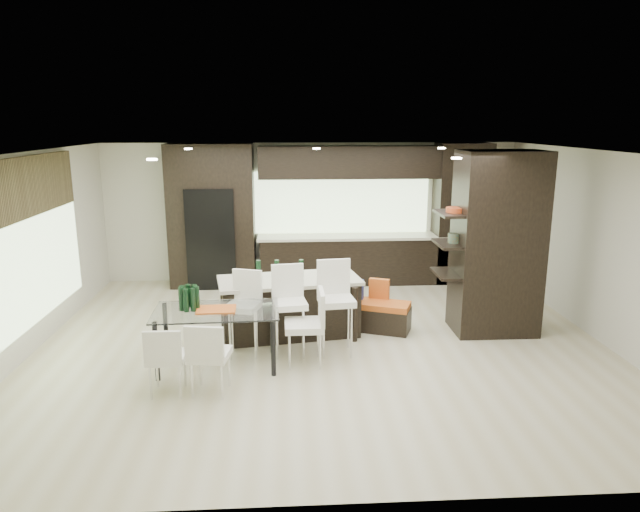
{
  "coord_description": "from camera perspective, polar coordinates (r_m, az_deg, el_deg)",
  "views": [
    {
      "loc": [
        -0.49,
        -7.61,
        3.1
      ],
      "look_at": [
        0.0,
        0.6,
        1.15
      ],
      "focal_mm": 32.0,
      "sensor_mm": 36.0,
      "label": 1
    }
  ],
  "objects": [
    {
      "name": "ground",
      "position": [
        8.23,
        0.25,
        -8.78
      ],
      "size": [
        8.0,
        8.0,
        0.0
      ],
      "primitive_type": "plane",
      "color": "#C3BA95",
      "rests_on": "ground"
    },
    {
      "name": "back_wall",
      "position": [
        11.26,
        -0.89,
        4.4
      ],
      "size": [
        8.0,
        0.02,
        2.7
      ],
      "primitive_type": "cube",
      "color": "beige",
      "rests_on": "ground"
    },
    {
      "name": "left_wall",
      "position": [
        8.56,
        -27.53,
        0.01
      ],
      "size": [
        0.02,
        7.0,
        2.7
      ],
      "primitive_type": "cube",
      "color": "beige",
      "rests_on": "ground"
    },
    {
      "name": "right_wall",
      "position": [
        9.01,
        26.56,
        0.71
      ],
      "size": [
        0.02,
        7.0,
        2.7
      ],
      "primitive_type": "cube",
      "color": "beige",
      "rests_on": "ground"
    },
    {
      "name": "ceiling",
      "position": [
        7.64,
        0.27,
        10.33
      ],
      "size": [
        8.0,
        7.0,
        0.02
      ],
      "primitive_type": "cube",
      "color": "white",
      "rests_on": "ground"
    },
    {
      "name": "window_left",
      "position": [
        8.72,
        -26.77,
        0.31
      ],
      "size": [
        0.04,
        3.2,
        1.9
      ],
      "primitive_type": "cube",
      "color": "#B2D199",
      "rests_on": "left_wall"
    },
    {
      "name": "window_back",
      "position": [
        11.23,
        2.19,
        5.4
      ],
      "size": [
        3.4,
        0.04,
        1.2
      ],
      "primitive_type": "cube",
      "color": "#B2D199",
      "rests_on": "back_wall"
    },
    {
      "name": "stone_accent",
      "position": [
        8.58,
        -27.21,
        6.18
      ],
      "size": [
        0.08,
        3.0,
        0.8
      ],
      "primitive_type": "cube",
      "color": "brown",
      "rests_on": "left_wall"
    },
    {
      "name": "ceiling_spots",
      "position": [
        7.89,
        0.16,
        10.28
      ],
      "size": [
        4.0,
        3.0,
        0.02
      ],
      "primitive_type": "cube",
      "color": "white",
      "rests_on": "ceiling"
    },
    {
      "name": "back_cabinetry",
      "position": [
        10.97,
        1.81,
        4.15
      ],
      "size": [
        6.8,
        0.68,
        2.7
      ],
      "primitive_type": "cube",
      "color": "black",
      "rests_on": "ground"
    },
    {
      "name": "refrigerator",
      "position": [
        11.04,
        -10.7,
        1.87
      ],
      "size": [
        0.9,
        0.68,
        1.9
      ],
      "primitive_type": "cube",
      "color": "black",
      "rests_on": "ground"
    },
    {
      "name": "partition_column",
      "position": [
        8.77,
        17.31,
        1.21
      ],
      "size": [
        1.2,
        0.8,
        2.7
      ],
      "primitive_type": "cube",
      "color": "black",
      "rests_on": "ground"
    },
    {
      "name": "kitchen_island",
      "position": [
        8.48,
        -3.06,
        -5.08
      ],
      "size": [
        2.16,
        1.2,
        0.85
      ],
      "primitive_type": "cube",
      "rotation": [
        0.0,
        0.0,
        0.16
      ],
      "color": "black",
      "rests_on": "ground"
    },
    {
      "name": "stool_left",
      "position": [
        7.78,
        -7.68,
        -6.58
      ],
      "size": [
        0.52,
        0.52,
        0.93
      ],
      "primitive_type": "cube",
      "rotation": [
        0.0,
        0.0,
        -0.31
      ],
      "color": "white",
      "rests_on": "ground"
    },
    {
      "name": "stool_mid",
      "position": [
        7.74,
        -3.02,
        -6.38
      ],
      "size": [
        0.49,
        0.49,
        0.98
      ],
      "primitive_type": "cube",
      "rotation": [
        0.0,
        0.0,
        0.14
      ],
      "color": "white",
      "rests_on": "ground"
    },
    {
      "name": "stool_right",
      "position": [
        7.75,
        1.65,
        -6.15
      ],
      "size": [
        0.51,
        0.51,
        1.03
      ],
      "primitive_type": "cube",
      "rotation": [
        0.0,
        0.0,
        0.12
      ],
      "color": "white",
      "rests_on": "ground"
    },
    {
      "name": "bench",
      "position": [
        8.76,
        5.19,
        -5.92
      ],
      "size": [
        1.23,
        0.84,
        0.44
      ],
      "primitive_type": "cube",
      "rotation": [
        0.0,
        0.0,
        -0.38
      ],
      "color": "black",
      "rests_on": "ground"
    },
    {
      "name": "floor_vase",
      "position": [
        9.3,
        14.2,
        -2.66
      ],
      "size": [
        0.51,
        0.51,
        1.21
      ],
      "primitive_type": null,
      "rotation": [
        0.0,
        0.0,
        -0.16
      ],
      "color": "#49563E",
      "rests_on": "ground"
    },
    {
      "name": "dining_table",
      "position": [
        7.52,
        -10.21,
        -8.09
      ],
      "size": [
        1.61,
        0.95,
        0.76
      ],
      "primitive_type": "cube",
      "rotation": [
        0.0,
        0.0,
        0.04
      ],
      "color": "white",
      "rests_on": "ground"
    },
    {
      "name": "chair_near",
      "position": [
        6.83,
        -10.94,
        -10.13
      ],
      "size": [
        0.5,
        0.5,
        0.82
      ],
      "primitive_type": "cube",
      "rotation": [
        0.0,
        0.0,
        -0.14
      ],
      "color": "white",
      "rests_on": "ground"
    },
    {
      "name": "chair_far",
      "position": [
        6.93,
        -15.03,
        -10.2
      ],
      "size": [
        0.42,
        0.42,
        0.77
      ],
      "primitive_type": "cube",
      "rotation": [
        0.0,
        0.0,
        -0.01
      ],
      "color": "white",
      "rests_on": "ground"
    },
    {
      "name": "chair_end",
      "position": [
        7.44,
        -1.6,
        -7.46
      ],
      "size": [
        0.5,
        0.5,
        0.92
      ],
      "primitive_type": "cube",
      "rotation": [
        0.0,
        0.0,
        1.58
      ],
      "color": "white",
      "rests_on": "ground"
    }
  ]
}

